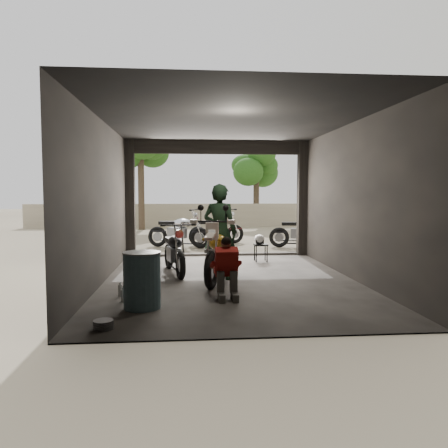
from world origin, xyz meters
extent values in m
plane|color=#7A6D56|center=(0.00, 0.00, 0.00)|extent=(80.00, 80.00, 0.00)
cube|color=#2D2B28|center=(0.00, 0.00, 0.01)|extent=(5.00, 7.00, 0.02)
plane|color=black|center=(0.00, 0.00, 3.20)|extent=(7.00, 7.00, 0.00)
cube|color=black|center=(0.00, -3.50, 1.60)|extent=(5.00, 0.02, 3.20)
cube|color=black|center=(-2.50, 0.00, 1.60)|extent=(0.02, 7.00, 3.20)
cube|color=black|center=(2.50, 0.00, 1.60)|extent=(0.02, 7.00, 3.20)
cube|color=black|center=(-2.38, 3.38, 1.60)|extent=(0.24, 0.24, 3.20)
cube|color=black|center=(2.38, 3.38, 1.60)|extent=(0.24, 0.24, 3.20)
cube|color=black|center=(0.00, 3.42, 3.02)|extent=(5.00, 0.16, 0.36)
cube|color=#2D2B28|center=(0.00, 3.50, 0.04)|extent=(5.00, 0.25, 0.08)
cube|color=gray|center=(0.00, 14.00, 0.60)|extent=(18.00, 0.30, 1.20)
cylinder|color=#382B1E|center=(-3.00, 12.50, 1.79)|extent=(0.30, 0.30, 3.58)
ellipsoid|color=#1E4C14|center=(-3.00, 12.50, 4.03)|extent=(2.20, 2.20, 3.14)
cylinder|color=#382B1E|center=(2.80, 14.00, 1.60)|extent=(0.30, 0.30, 3.20)
ellipsoid|color=#1E4C14|center=(2.80, 14.00, 3.60)|extent=(2.20, 2.20, 2.80)
imported|color=black|center=(-0.19, 0.17, 0.98)|extent=(0.85, 0.74, 1.96)
cube|color=black|center=(1.03, 2.34, 0.45)|extent=(0.33, 0.33, 0.04)
cylinder|color=black|center=(0.89, 2.20, 0.22)|extent=(0.03, 0.03, 0.45)
cylinder|color=black|center=(1.17, 2.20, 0.22)|extent=(0.03, 0.03, 0.45)
cylinder|color=black|center=(0.89, 2.48, 0.22)|extent=(0.03, 0.03, 0.45)
cylinder|color=black|center=(1.17, 2.48, 0.22)|extent=(0.03, 0.03, 0.45)
ellipsoid|color=silver|center=(0.99, 2.31, 0.59)|extent=(0.35, 0.36, 0.25)
cylinder|color=#395760|center=(-1.55, -2.00, 0.44)|extent=(0.67, 0.67, 0.88)
cylinder|color=black|center=(3.50, 5.09, 0.98)|extent=(0.08, 0.08, 1.95)
cylinder|color=#BCB4AB|center=(3.50, 5.07, 1.77)|extent=(0.71, 0.03, 0.71)
camera|label=1|loc=(-0.87, -8.65, 1.79)|focal=35.00mm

